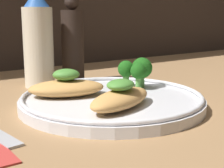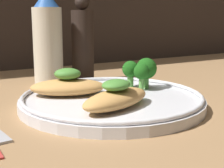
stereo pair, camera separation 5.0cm
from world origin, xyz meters
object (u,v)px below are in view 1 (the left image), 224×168
Objects in this scene: pepper_grinder at (73,43)px; broccoli_bunch at (137,70)px; plate at (112,100)px; sauce_bottle at (38,41)px.

broccoli_bunch is at bearing -79.62° from pepper_grinder.
pepper_grinder reaches higher than broccoli_bunch.
plate is 20.69cm from pepper_grinder.
sauce_bottle is at bearing -180.00° from pepper_grinder.
sauce_bottle is at bearing 121.92° from broccoli_bunch.
sauce_bottle reaches higher than broccoli_bunch.
broccoli_bunch is 0.33× the size of pepper_grinder.
broccoli_bunch is 19.44cm from sauce_bottle.
pepper_grinder is (4.08, 19.16, 6.67)cm from plate.
pepper_grinder is (7.10, 0.00, -0.80)cm from sauce_bottle.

